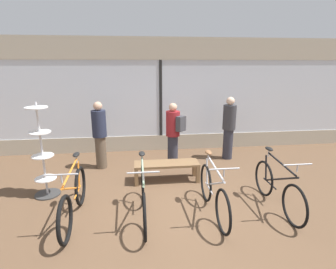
{
  "coord_description": "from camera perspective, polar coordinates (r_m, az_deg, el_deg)",
  "views": [
    {
      "loc": [
        -0.68,
        -4.15,
        2.52
      ],
      "look_at": [
        0.0,
        1.52,
        0.95
      ],
      "focal_mm": 28.0,
      "sensor_mm": 36.0,
      "label": 1
    }
  ],
  "objects": [
    {
      "name": "ground_plane",
      "position": [
        4.9,
        2.2,
        -15.59
      ],
      "size": [
        24.0,
        24.0,
        0.0
      ],
      "primitive_type": "plane",
      "color": "brown"
    },
    {
      "name": "shop_back_wall",
      "position": [
        7.54,
        -1.63,
        8.63
      ],
      "size": [
        12.0,
        0.08,
        3.2
      ],
      "color": "#B2A893",
      "rests_on": "ground_plane"
    },
    {
      "name": "bicycle_far_left",
      "position": [
        4.64,
        -19.86,
        -12.98
      ],
      "size": [
        0.46,
        1.79,
        1.04
      ],
      "color": "black",
      "rests_on": "ground_plane"
    },
    {
      "name": "bicycle_left",
      "position": [
        4.46,
        -5.38,
        -13.16
      ],
      "size": [
        0.46,
        1.76,
        1.03
      ],
      "color": "black",
      "rests_on": "ground_plane"
    },
    {
      "name": "bicycle_right",
      "position": [
        4.6,
        9.84,
        -12.4
      ],
      "size": [
        0.46,
        1.7,
        1.03
      ],
      "color": "black",
      "rests_on": "ground_plane"
    },
    {
      "name": "bicycle_far_right",
      "position": [
        5.09,
        22.69,
        -10.65
      ],
      "size": [
        0.46,
        1.72,
        1.03
      ],
      "color": "black",
      "rests_on": "ground_plane"
    },
    {
      "name": "accessory_rack",
      "position": [
        5.53,
        -25.54,
        -4.83
      ],
      "size": [
        0.48,
        0.48,
        1.84
      ],
      "color": "#333333",
      "rests_on": "ground_plane"
    },
    {
      "name": "display_bench",
      "position": [
        5.75,
        -0.31,
        -6.85
      ],
      "size": [
        1.4,
        0.44,
        0.42
      ],
      "color": "brown",
      "rests_on": "ground_plane"
    },
    {
      "name": "customer_near_rack",
      "position": [
        7.12,
        13.11,
        1.61
      ],
      "size": [
        0.39,
        0.39,
        1.67
      ],
      "color": "#2D2D38",
      "rests_on": "ground_plane"
    },
    {
      "name": "customer_by_window",
      "position": [
        6.51,
        -14.65,
        0.09
      ],
      "size": [
        0.39,
        0.39,
        1.64
      ],
      "color": "brown",
      "rests_on": "ground_plane"
    },
    {
      "name": "customer_mid_floor",
      "position": [
        6.46,
        1.2,
        0.41
      ],
      "size": [
        0.55,
        0.54,
        1.58
      ],
      "color": "#2D2D38",
      "rests_on": "ground_plane"
    }
  ]
}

